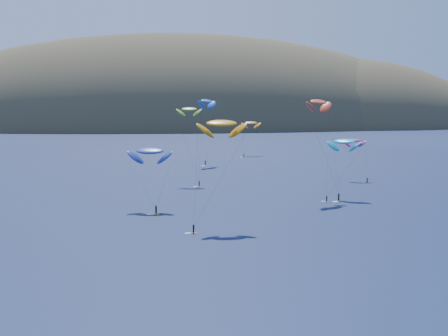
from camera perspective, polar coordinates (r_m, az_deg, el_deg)
name	(u,v)px	position (r m, az deg, el deg)	size (l,w,h in m)	color
ground	(336,298)	(86.95, 10.18, -11.65)	(2800.00, 2800.00, 0.00)	black
island	(198,136)	(645.20, -2.43, 2.96)	(730.00, 300.00, 210.00)	#3D3526
kitesurfer_2	(222,123)	(131.27, -0.23, 4.10)	(12.51, 10.40, 24.45)	gold
kitesurfer_3	(189,109)	(199.46, -3.21, 5.39)	(7.91, 12.63, 25.73)	gold
kitesurfer_4	(207,101)	(256.34, -1.60, 6.13)	(10.81, 12.11, 29.00)	gold
kitesurfer_5	(344,141)	(172.50, 10.92, 2.40)	(12.31, 11.82, 17.79)	gold
kitesurfer_6	(354,140)	(211.14, 11.84, 2.48)	(7.94, 11.19, 15.19)	gold
kitesurfer_9	(319,102)	(169.73, 8.64, 5.98)	(10.34, 11.99, 28.67)	gold
kitesurfer_10	(150,151)	(152.69, -6.79, 1.56)	(11.18, 12.52, 17.09)	gold
kitesurfer_11	(251,123)	(299.79, 2.48, 4.15)	(10.68, 14.01, 18.01)	gold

